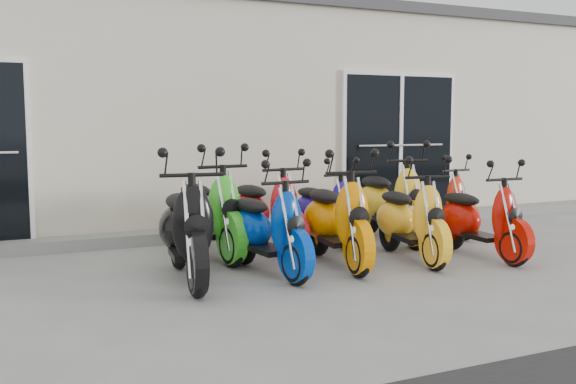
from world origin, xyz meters
name	(u,v)px	position (x,y,z in m)	size (l,w,h in m)	color
ground	(311,266)	(0.00, 0.00, 0.00)	(80.00, 80.00, 0.00)	gray
building	(182,119)	(0.00, 5.20, 1.60)	(14.00, 6.00, 3.20)	beige
roof_cap	(180,24)	(0.00, 5.20, 3.28)	(14.20, 6.20, 0.16)	#3F3F42
front_step	(245,230)	(0.00, 2.02, 0.07)	(14.00, 0.40, 0.15)	gray
door_right	(399,141)	(2.60, 2.17, 1.26)	(2.02, 0.08, 2.22)	black
scooter_front_black	(186,214)	(-1.41, -0.10, 0.67)	(0.66, 1.82, 1.34)	black
scooter_front_blue	(267,216)	(-0.57, -0.13, 0.61)	(0.60, 1.64, 1.21)	#01329F
scooter_front_orange_a	(336,207)	(0.27, -0.08, 0.65)	(0.64, 1.75, 1.29)	orange
scooter_front_orange_b	(410,207)	(1.15, -0.20, 0.60)	(0.60, 1.64, 1.21)	yellow
scooter_front_red	(481,208)	(1.97, -0.40, 0.58)	(0.57, 1.57, 1.16)	#B20E03
scooter_back_green	(208,200)	(-0.87, 0.90, 0.67)	(0.66, 1.80, 1.33)	green
scooter_back_red	(266,200)	(-0.13, 0.95, 0.63)	(0.62, 1.70, 1.26)	red
scooter_back_blue	(325,200)	(0.71, 1.03, 0.57)	(0.56, 1.54, 1.13)	navy
scooter_back_yellow	(390,190)	(1.60, 0.90, 0.67)	(0.66, 1.81, 1.34)	yellow
scooter_back_extra	(437,194)	(2.45, 1.03, 0.57)	(0.56, 1.54, 1.13)	red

